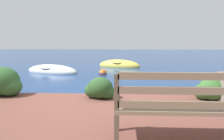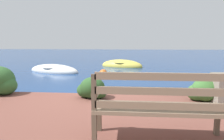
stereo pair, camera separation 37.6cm
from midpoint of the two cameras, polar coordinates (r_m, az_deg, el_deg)
The scene contains 8 objects.
ground_plane at distance 5.13m, azimuth -5.50°, elevation -9.12°, with size 80.00×80.00×0.00m.
park_bench at distance 2.68m, azimuth 15.24°, elevation -9.52°, with size 1.71×0.48×0.93m.
hedge_clump_far_left at distance 5.62m, azimuth -30.65°, elevation -3.21°, with size 1.03×0.74×0.70m.
hedge_clump_left at distance 4.62m, azimuth -5.81°, elevation -5.47°, with size 0.72×0.52×0.49m.
hedge_clump_centre at distance 4.91m, azimuth 24.61°, elevation -5.30°, with size 0.74×0.53×0.50m.
rowboat_nearest at distance 10.67m, azimuth -17.76°, elevation -0.29°, with size 3.14×2.10×0.69m.
rowboat_mid at distance 12.48m, azimuth 1.19°, elevation 1.25°, with size 2.86×1.89×0.79m.
mooring_buoy at distance 9.43m, azimuth -3.80°, elevation -0.92°, with size 0.40×0.40×0.37m.
Camera 1 is at (0.51, -4.87, 1.49)m, focal length 32.00 mm.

